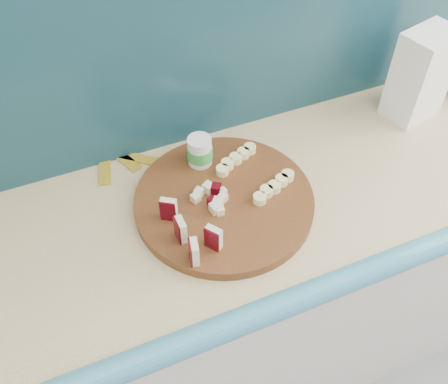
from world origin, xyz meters
TOP-DOWN VIEW (x-y plane):
  - kitchen_counter at (0.10, 1.50)m, footprint 2.20×0.63m
  - backsplash at (0.10, 1.79)m, footprint 2.20×0.02m
  - cutting_board at (-0.05, 1.51)m, footprint 0.58×0.58m
  - apple_wedges at (-0.18, 1.42)m, footprint 0.10×0.18m
  - apple_chunks at (-0.08, 1.50)m, footprint 0.07×0.07m
  - banana_slices at (0.05, 1.55)m, footprint 0.18×0.20m
  - flour_bag at (0.60, 1.63)m, footprint 0.18×0.14m
  - canister at (-0.06, 1.65)m, footprint 0.07×0.07m
  - banana_peel at (-0.25, 1.76)m, footprint 0.19×0.16m

SIDE VIEW (x-z plane):
  - kitchen_counter at x=0.10m, z-range 0.00..0.91m
  - banana_peel at x=-0.25m, z-range 0.91..0.92m
  - cutting_board at x=-0.05m, z-range 0.91..0.94m
  - banana_slices at x=0.05m, z-range 0.94..0.96m
  - apple_chunks at x=-0.08m, z-range 0.94..0.96m
  - canister at x=-0.06m, z-range 0.91..1.02m
  - apple_wedges at x=-0.18m, z-range 0.94..1.00m
  - flour_bag at x=0.60m, z-range 0.91..1.17m
  - backsplash at x=0.10m, z-range 0.91..1.41m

